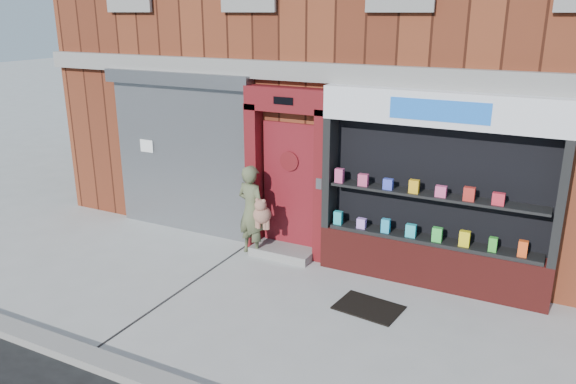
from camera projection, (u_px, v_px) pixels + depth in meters
The scene contains 7 objects.
ground at pixel (275, 309), 8.03m from camera, with size 80.00×80.00×0.00m, color #9E9E99.
building at pixel (408, 15), 11.88m from camera, with size 12.00×8.16×8.00m.
shutter_bay at pixel (182, 144), 10.43m from camera, with size 3.10×0.30×3.04m.
red_door_bay at pixel (287, 173), 9.48m from camera, with size 1.52×0.58×2.90m.
pharmacy_bay at pixel (434, 200), 8.39m from camera, with size 3.50×0.41×3.00m.
woman at pixel (253, 211), 9.62m from camera, with size 0.78×0.56×1.60m.
doormat at pixel (369, 308), 8.05m from camera, with size 0.91×0.63×0.02m, color black.
Camera 1 is at (3.40, -6.26, 4.06)m, focal length 35.00 mm.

